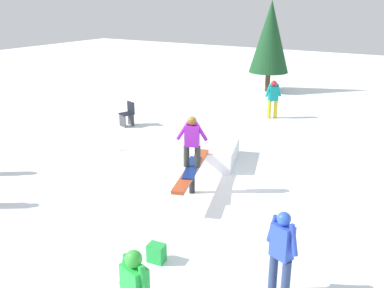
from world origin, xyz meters
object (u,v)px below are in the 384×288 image
backpack_on_snow (156,253)px  rail_feature (192,171)px  pine_tree_far (270,37)px  bystander_teal (273,97)px  bystander_blue (281,250)px  loose_snowboard_white (115,144)px  folding_chair (128,115)px  main_rider_on_rail (192,143)px

backpack_on_snow → rail_feature: bearing=-77.6°
pine_tree_far → bystander_teal: bearing=23.7°
bystander_blue → loose_snowboard_white: bystander_blue is taller
rail_feature → bystander_blue: 4.04m
bystander_teal → loose_snowboard_white: bearing=15.3°
bystander_teal → bystander_blue: bearing=66.5°
folding_chair → main_rider_on_rail: bearing=-17.7°
folding_chair → bystander_blue: bearing=-18.7°
loose_snowboard_white → folding_chair: folding_chair is taller
pine_tree_far → rail_feature: bearing=13.3°
loose_snowboard_white → backpack_on_snow: (4.59, 4.93, 0.16)m
main_rider_on_rail → bystander_teal: bearing=163.1°
folding_chair → backpack_on_snow: folding_chair is taller
backpack_on_snow → pine_tree_far: (-14.85, -3.78, 2.50)m
loose_snowboard_white → pine_tree_far: pine_tree_far is taller
bystander_blue → folding_chair: (-6.23, -8.10, -0.42)m
rail_feature → main_rider_on_rail: (0.00, 0.00, 0.71)m
rail_feature → bystander_teal: 7.48m
main_rider_on_rail → bystander_blue: 4.05m
rail_feature → backpack_on_snow: rail_feature is taller
bystander_teal → backpack_on_snow: bystander_teal is taller
rail_feature → pine_tree_far: 12.60m
bystander_teal → loose_snowboard_white: bystander_teal is taller
folding_chair → loose_snowboard_white: bearing=-43.8°
bystander_blue → backpack_on_snow: size_ratio=4.37×
main_rider_on_rail → backpack_on_snow: bearing=-4.6°
main_rider_on_rail → pine_tree_far: pine_tree_far is taller
rail_feature → main_rider_on_rail: bearing=0.0°
main_rider_on_rail → folding_chair: size_ratio=1.60×
rail_feature → main_rider_on_rail: main_rider_on_rail is taller
bystander_teal → loose_snowboard_white: size_ratio=1.03×
backpack_on_snow → pine_tree_far: size_ratio=0.08×
bystander_blue → bystander_teal: (-9.97, -3.93, -0.00)m
loose_snowboard_white → backpack_on_snow: size_ratio=4.25×
rail_feature → folding_chair: size_ratio=3.03×
bystander_blue → folding_chair: bystander_blue is taller
bystander_blue → bystander_teal: bystander_blue is taller
bystander_blue → rail_feature: bearing=162.4°
pine_tree_far → loose_snowboard_white: bearing=-6.4°
bystander_blue → loose_snowboard_white: 8.40m
folding_chair → rail_feature: bearing=-17.7°
rail_feature → backpack_on_snow: 2.94m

